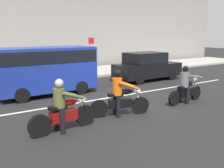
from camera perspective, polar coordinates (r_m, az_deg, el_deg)
ground_plane at (r=10.85m, az=1.77°, el=-4.10°), size 80.00×80.00×0.00m
sidewalk_slab at (r=17.82m, az=-13.38°, el=1.90°), size 40.00×4.40×0.14m
lane_marking_stripe at (r=11.20m, az=-4.02°, el=-3.61°), size 18.00×0.14×0.01m
motorcycle_with_rider_orange_stripe at (r=8.99m, az=1.80°, el=-2.98°), size 2.11×0.89×1.63m
motorcycle_with_rider_gray at (r=11.12m, az=16.09°, el=-0.78°), size 2.15×0.71×1.56m
motorcycle_with_rider_olive at (r=7.71m, az=-10.89°, el=-5.71°), size 2.18×0.70×1.59m
parked_van_cobalt_blue at (r=12.42m, az=-14.56°, el=3.59°), size 4.49×1.96×2.23m
parked_sedan_black at (r=15.94m, az=7.70°, el=3.97°), size 4.26×1.82×1.72m
street_sign_post at (r=18.93m, az=-4.65°, el=7.44°), size 0.44×0.08×2.44m
pedestrian_bystander at (r=17.62m, az=-10.14°, el=5.40°), size 0.34×0.34×1.69m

